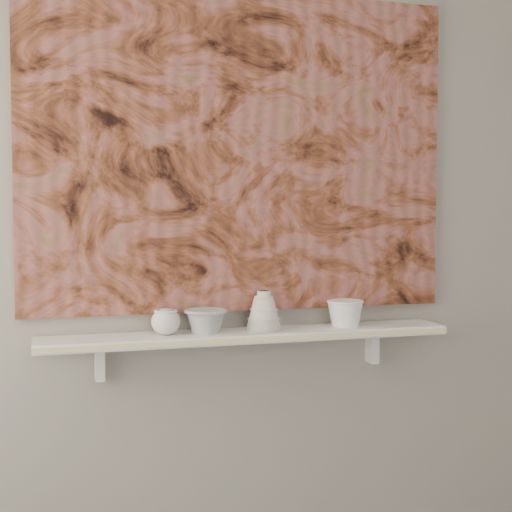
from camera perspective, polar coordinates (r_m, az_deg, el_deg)
name	(u,v)px	position (r m, az deg, el deg)	size (l,w,h in m)	color
wall_back	(241,207)	(2.48, -1.20, 3.96)	(3.60, 3.60, 0.00)	gray
shelf	(249,335)	(2.42, -0.58, -6.36)	(1.40, 0.18, 0.03)	white
shelf_stripe	(257,340)	(2.33, 0.06, -6.72)	(1.40, 0.01, 0.02)	beige
bracket_left	(100,362)	(2.41, -12.40, -8.28)	(0.03, 0.06, 0.12)	white
bracket_right	(372,346)	(2.67, 9.27, -7.15)	(0.03, 0.06, 0.12)	white
painting	(242,151)	(2.47, -1.11, 8.37)	(1.50, 0.03, 1.10)	brown
house_motif	(362,240)	(2.61, 8.52, 1.30)	(0.09, 0.00, 0.08)	black
bowl_grey	(206,321)	(2.37, -4.05, -5.18)	(0.14, 0.14, 0.08)	#999997
cup_cream	(166,322)	(2.35, -7.24, -5.24)	(0.09, 0.09, 0.09)	silver
bell_vessel	(264,310)	(2.42, 0.63, -4.37)	(0.12, 0.12, 0.14)	silver
bowl_white	(345,313)	(2.53, 7.14, -4.55)	(0.13, 0.13, 0.09)	white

